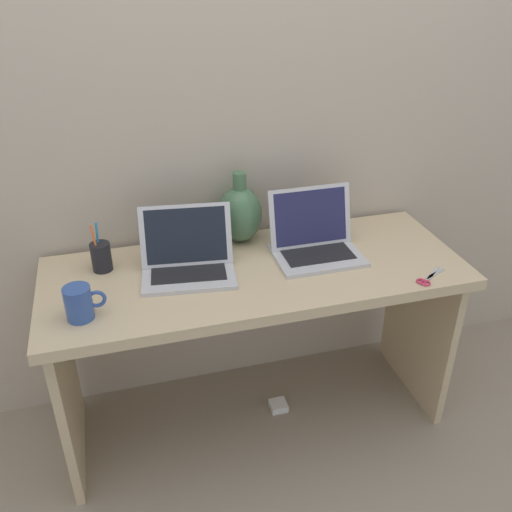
% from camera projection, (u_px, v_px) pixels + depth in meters
% --- Properties ---
extents(ground_plane, '(6.00, 6.00, 0.00)m').
position_uv_depth(ground_plane, '(256.00, 415.00, 2.30)').
color(ground_plane, gray).
extents(back_wall, '(4.40, 0.04, 2.40)m').
position_uv_depth(back_wall, '(232.00, 107.00, 1.98)').
color(back_wall, '#BCAD99').
rests_on(back_wall, ground).
extents(desk, '(1.48, 0.57, 0.71)m').
position_uv_depth(desk, '(256.00, 304.00, 2.02)').
color(desk, '#D1B78C').
rests_on(desk, ground).
extents(laptop_left, '(0.34, 0.27, 0.22)m').
position_uv_depth(laptop_left, '(187.00, 256.00, 1.91)').
color(laptop_left, silver).
rests_on(laptop_left, desk).
extents(laptop_right, '(0.31, 0.24, 0.23)m').
position_uv_depth(laptop_right, '(314.00, 238.00, 2.02)').
color(laptop_right, silver).
rests_on(laptop_right, desk).
extents(green_vase, '(0.17, 0.17, 0.27)m').
position_uv_depth(green_vase, '(240.00, 213.00, 2.08)').
color(green_vase, '#47704C').
rests_on(green_vase, desk).
extents(coffee_mug, '(0.12, 0.08, 0.11)m').
position_uv_depth(coffee_mug, '(80.00, 303.00, 1.66)').
color(coffee_mug, '#335199').
rests_on(coffee_mug, desk).
extents(pen_cup, '(0.07, 0.07, 0.18)m').
position_uv_depth(pen_cup, '(101.00, 256.00, 1.91)').
color(pen_cup, black).
rests_on(pen_cup, desk).
extents(scissors, '(0.14, 0.11, 0.01)m').
position_uv_depth(scissors, '(427.00, 279.00, 1.88)').
color(scissors, '#B7B7BC').
rests_on(scissors, desk).
extents(power_brick, '(0.07, 0.07, 0.03)m').
position_uv_depth(power_brick, '(278.00, 405.00, 2.33)').
color(power_brick, white).
rests_on(power_brick, ground).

